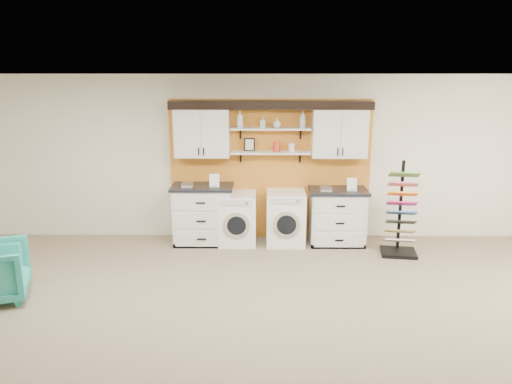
{
  "coord_description": "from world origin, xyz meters",
  "views": [
    {
      "loc": [
        -0.15,
        -4.38,
        3.02
      ],
      "look_at": [
        -0.22,
        2.3,
        1.25
      ],
      "focal_mm": 35.0,
      "sensor_mm": 36.0,
      "label": 1
    }
  ],
  "objects_px": {
    "base_cabinet_right": "(337,216)",
    "dryer": "(286,218)",
    "base_cabinet_left": "(203,214)",
    "washer": "(238,218)",
    "sample_rack": "(400,225)"
  },
  "relations": [
    {
      "from": "dryer",
      "to": "sample_rack",
      "type": "bearing_deg",
      "value": -14.88
    },
    {
      "from": "base_cabinet_left",
      "to": "dryer",
      "type": "bearing_deg",
      "value": -0.14
    },
    {
      "from": "washer",
      "to": "dryer",
      "type": "distance_m",
      "value": 0.81
    },
    {
      "from": "base_cabinet_left",
      "to": "washer",
      "type": "relative_size",
      "value": 1.18
    },
    {
      "from": "base_cabinet_right",
      "to": "washer",
      "type": "distance_m",
      "value": 1.68
    },
    {
      "from": "base_cabinet_left",
      "to": "sample_rack",
      "type": "xyz_separation_m",
      "value": [
        3.19,
        -0.48,
        -0.01
      ]
    },
    {
      "from": "base_cabinet_right",
      "to": "dryer",
      "type": "relative_size",
      "value": 1.08
    },
    {
      "from": "dryer",
      "to": "base_cabinet_left",
      "type": "bearing_deg",
      "value": 179.86
    },
    {
      "from": "washer",
      "to": "dryer",
      "type": "xyz_separation_m",
      "value": [
        0.81,
        -0.0,
        0.01
      ]
    },
    {
      "from": "washer",
      "to": "sample_rack",
      "type": "height_order",
      "value": "sample_rack"
    },
    {
      "from": "washer",
      "to": "sample_rack",
      "type": "relative_size",
      "value": 0.58
    },
    {
      "from": "base_cabinet_right",
      "to": "dryer",
      "type": "distance_m",
      "value": 0.87
    },
    {
      "from": "base_cabinet_right",
      "to": "dryer",
      "type": "bearing_deg",
      "value": -179.78
    },
    {
      "from": "dryer",
      "to": "washer",
      "type": "bearing_deg",
      "value": 180.0
    },
    {
      "from": "base_cabinet_left",
      "to": "sample_rack",
      "type": "height_order",
      "value": "sample_rack"
    }
  ]
}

